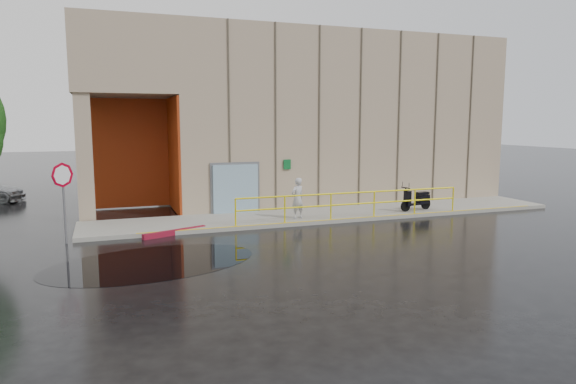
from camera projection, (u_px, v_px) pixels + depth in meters
name	position (u px, v px, depth m)	size (l,w,h in m)	color
ground	(276.00, 249.00, 15.93)	(120.00, 120.00, 0.00)	black
sidewalk	(332.00, 214.00, 21.46)	(20.00, 3.00, 0.15)	gray
building	(301.00, 116.00, 27.31)	(20.00, 10.17, 8.00)	tan
guardrail	(353.00, 205.00, 20.20)	(9.56, 0.06, 1.03)	yellow
person	(297.00, 198.00, 20.05)	(0.59, 0.38, 1.60)	#B9B8BE
scooter	(417.00, 194.00, 21.89)	(1.64, 0.77, 1.24)	black
stop_sign	(63.00, 185.00, 16.32)	(0.62, 0.55, 2.64)	slate
red_curb	(175.00, 232.00, 17.90)	(2.40, 0.18, 0.18)	maroon
puddle	(152.00, 263.00, 14.35)	(5.97, 3.68, 0.01)	black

